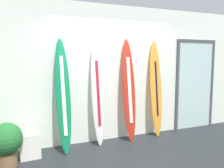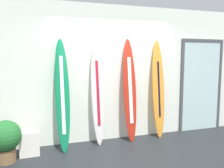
% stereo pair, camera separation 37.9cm
% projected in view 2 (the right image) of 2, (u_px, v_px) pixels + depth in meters
% --- Properties ---
extents(ground, '(8.00, 8.00, 0.04)m').
position_uv_depth(ground, '(135.00, 163.00, 3.89)').
color(ground, '#222629').
extents(wall_back, '(7.20, 0.20, 2.80)m').
position_uv_depth(wall_back, '(111.00, 73.00, 4.96)').
color(wall_back, white).
rests_on(wall_back, ground).
extents(surfboard_emerald, '(0.27, 0.51, 2.09)m').
position_uv_depth(surfboard_emerald, '(62.00, 95.00, 4.32)').
color(surfboard_emerald, '#107547').
rests_on(surfboard_emerald, ground).
extents(surfboard_ivory, '(0.27, 0.33, 2.07)m').
position_uv_depth(surfboard_ivory, '(98.00, 93.00, 4.62)').
color(surfboard_ivory, silver).
rests_on(surfboard_ivory, ground).
extents(surfboard_crimson, '(0.28, 0.36, 2.12)m').
position_uv_depth(surfboard_crimson, '(130.00, 90.00, 4.81)').
color(surfboard_crimson, '#B42616').
rests_on(surfboard_crimson, ground).
extents(surfboard_sunset, '(0.28, 0.31, 2.10)m').
position_uv_depth(surfboard_sunset, '(158.00, 90.00, 5.05)').
color(surfboard_sunset, orange).
rests_on(surfboard_sunset, ground).
extents(display_block_left, '(0.35, 0.35, 0.43)m').
position_uv_depth(display_block_left, '(29.00, 142.00, 4.19)').
color(display_block_left, white).
rests_on(display_block_left, ground).
extents(glass_door, '(1.13, 0.06, 2.16)m').
position_uv_depth(glass_door, '(201.00, 84.00, 5.56)').
color(glass_door, silver).
rests_on(glass_door, ground).
extents(potted_plant, '(0.51, 0.51, 0.71)m').
position_uv_depth(potted_plant, '(5.00, 139.00, 3.84)').
color(potted_plant, brown).
rests_on(potted_plant, ground).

